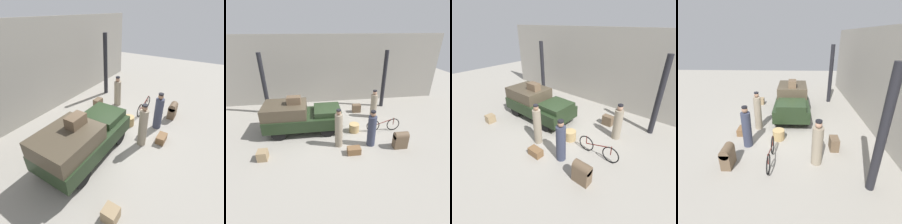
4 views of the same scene
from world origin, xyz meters
The scene contains 14 objects.
ground_plane centered at (0.00, 0.00, 0.00)m, with size 30.00×30.00×0.00m, color gray.
station_building_facade centered at (0.00, 4.08, 2.25)m, with size 16.00×0.15×4.50m.
canopy_pillar_right centered at (3.53, 2.67, 1.82)m, with size 0.25×0.25×3.64m.
truck centered at (-1.73, 0.26, 0.85)m, with size 3.75×1.75×1.52m.
bicycle centered at (2.46, -0.40, 0.35)m, with size 1.75×0.04×0.72m.
wicker_basket centered at (0.97, -0.26, 0.22)m, with size 0.51×0.51×0.44m.
conductor_in_dark_uniform centered at (1.48, -1.46, 0.79)m, with size 0.37×0.37×1.72m.
porter_lifting_near_truck centered at (0.02, -1.31, 0.84)m, with size 0.34×0.34×1.82m.
porter_carrying_trunk centered at (2.46, 1.20, 0.76)m, with size 0.38×0.38×1.67m.
trunk_umber_medium centered at (1.62, 1.97, 0.25)m, with size 0.51×0.33×0.51m.
trunk_barrel_dark centered at (2.71, -1.83, 0.42)m, with size 0.60×0.34×0.79m.
suitcase_small_leather centered at (-3.18, -1.81, 0.20)m, with size 0.39×0.40×0.41m.
trunk_wicker_pale centered at (0.58, -1.97, 0.15)m, with size 0.57×0.34×0.30m.
trunk_on_truck_roof centered at (-1.95, 0.26, 1.71)m, with size 0.65×0.42×0.37m.
Camera 1 is at (-5.33, -3.14, 4.80)m, focal length 28.00 mm.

